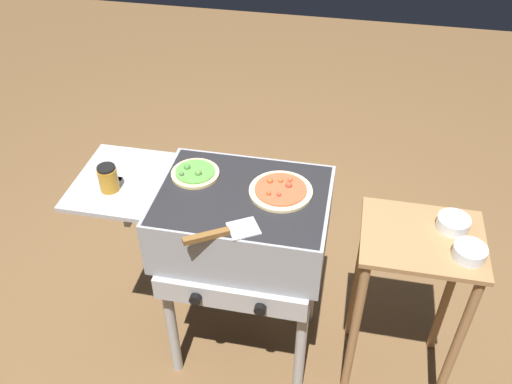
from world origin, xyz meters
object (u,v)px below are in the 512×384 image
grill (239,224)px  sauce_jar (108,178)px  pizza_veggie (195,173)px  topping_bowl_near (469,252)px  pizza_pepperoni (281,190)px  prep_table (411,281)px  spatula (222,233)px  topping_bowl_far (453,223)px

grill → sauce_jar: 0.51m
pizza_veggie → topping_bowl_near: bearing=-8.6°
grill → sauce_jar: (-0.47, -0.06, 0.19)m
pizza_pepperoni → pizza_veggie: size_ratio=1.27×
sauce_jar → topping_bowl_near: size_ratio=0.90×
pizza_veggie → sauce_jar: (-0.28, -0.14, 0.04)m
prep_table → pizza_veggie: bearing=174.7°
sauce_jar → topping_bowl_near: bearing=-0.4°
grill → pizza_pepperoni: bearing=16.8°
grill → spatula: 0.26m
grill → prep_table: grill is taller
sauce_jar → pizza_veggie: bearing=27.1°
grill → topping_bowl_near: grill is taller
spatula → topping_bowl_near: size_ratio=2.23×
grill → prep_table: (0.67, 0.00, -0.18)m
grill → pizza_veggie: bearing=156.0°
pizza_veggie → spatula: size_ratio=0.73×
spatula → prep_table: 0.79m
grill → spatula: size_ratio=3.80×
topping_bowl_far → grill: bearing=-174.7°
pizza_veggie → sauce_jar: sauce_jar is taller
grill → prep_table: bearing=0.4°
grill → sauce_jar: sauce_jar is taller
sauce_jar → topping_bowl_near: (1.29, -0.01, -0.12)m
prep_table → topping_bowl_near: (0.15, -0.07, 0.26)m
pizza_pepperoni → sauce_jar: bearing=-170.4°
pizza_pepperoni → prep_table: bearing=-4.4°
sauce_jar → topping_bowl_near: sauce_jar is taller
spatula → topping_bowl_near: (0.83, 0.15, -0.07)m
pizza_veggie → prep_table: 0.93m
pizza_veggie → spatula: pizza_veggie is taller
pizza_pepperoni → pizza_veggie: (-0.34, 0.04, 0.00)m
prep_table → topping_bowl_far: 0.29m
topping_bowl_near → prep_table: bearing=153.5°
topping_bowl_far → pizza_pepperoni: bearing=-177.6°
prep_table → topping_bowl_far: (0.10, 0.07, 0.26)m
grill → topping_bowl_near: size_ratio=8.46×
topping_bowl_near → pizza_pepperoni: bearing=170.4°
grill → spatula: spatula is taller
sauce_jar → spatula: size_ratio=0.41×
spatula → pizza_veggie: bearing=121.1°
prep_table → pizza_pepperoni: bearing=175.6°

